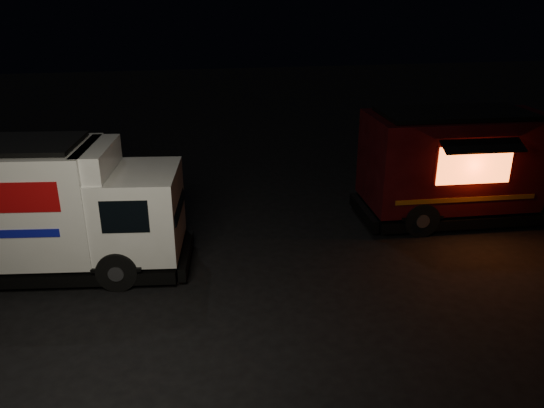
{
  "coord_description": "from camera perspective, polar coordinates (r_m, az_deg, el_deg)",
  "views": [
    {
      "loc": [
        -0.9,
        -10.91,
        6.49
      ],
      "look_at": [
        1.6,
        2.0,
        1.27
      ],
      "focal_mm": 35.0,
      "sensor_mm": 36.0,
      "label": 1
    }
  ],
  "objects": [
    {
      "name": "white_truck",
      "position": [
        14.08,
        -24.12,
        -0.41
      ],
      "size": [
        7.59,
        3.46,
        3.32
      ],
      "primitive_type": null,
      "rotation": [
        0.0,
        0.0,
        -0.13
      ],
      "color": "white",
      "rests_on": "ground"
    },
    {
      "name": "red_truck",
      "position": [
        17.27,
        21.26,
        3.95
      ],
      "size": [
        7.33,
        3.05,
        3.35
      ],
      "primitive_type": null,
      "rotation": [
        0.0,
        0.0,
        -0.06
      ],
      "color": "#3E0B0E",
      "rests_on": "ground"
    },
    {
      "name": "ground",
      "position": [
        12.72,
        -5.46,
        -9.14
      ],
      "size": [
        80.0,
        80.0,
        0.0
      ],
      "primitive_type": "plane",
      "color": "black",
      "rests_on": "ground"
    }
  ]
}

